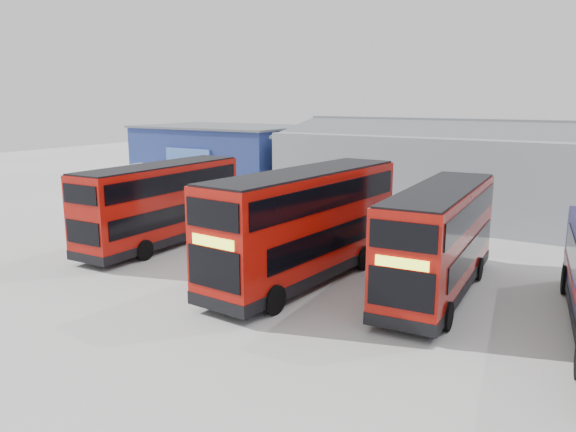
{
  "coord_description": "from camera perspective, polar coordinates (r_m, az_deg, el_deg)",
  "views": [
    {
      "loc": [
        12.62,
        -15.65,
        7.11
      ],
      "look_at": [
        0.01,
        4.63,
        2.1
      ],
      "focal_mm": 35.0,
      "sensor_mm": 36.0,
      "label": 1
    }
  ],
  "objects": [
    {
      "name": "ground_plane",
      "position": [
        21.32,
        -6.67,
        -7.71
      ],
      "size": [
        120.0,
        120.0,
        0.0
      ],
      "primitive_type": "plane",
      "color": "#A7A7A2",
      "rests_on": "ground"
    },
    {
      "name": "office_block",
      "position": [
        43.14,
        -6.47,
        5.74
      ],
      "size": [
        12.3,
        8.32,
        5.12
      ],
      "color": "navy",
      "rests_on": "ground"
    },
    {
      "name": "maintenance_shed",
      "position": [
        36.23,
        24.34,
        3.65
      ],
      "size": [
        30.5,
        12.0,
        5.89
      ],
      "color": "gray",
      "rests_on": "ground"
    },
    {
      "name": "double_decker_left",
      "position": [
        28.02,
        -12.74,
        1.05
      ],
      "size": [
        2.61,
        9.57,
        4.02
      ],
      "rotation": [
        0.0,
        0.0,
        3.17
      ],
      "color": "#A31009",
      "rests_on": "ground"
    },
    {
      "name": "double_decker_centre",
      "position": [
        21.97,
        1.72,
        -1.1
      ],
      "size": [
        3.24,
        10.55,
        4.4
      ],
      "rotation": [
        0.0,
        0.0,
        -0.07
      ],
      "color": "#A31009",
      "rests_on": "ground"
    },
    {
      "name": "double_decker_right",
      "position": [
        21.23,
        15.08,
        -2.53
      ],
      "size": [
        2.93,
        9.57,
        3.99
      ],
      "rotation": [
        0.0,
        0.0,
        0.07
      ],
      "color": "#A31009",
      "rests_on": "ground"
    },
    {
      "name": "panel_van",
      "position": [
        41.24,
        -15.29,
        3.4
      ],
      "size": [
        2.96,
        5.79,
        2.42
      ],
      "rotation": [
        0.0,
        0.0,
        0.13
      ],
      "color": "white",
      "rests_on": "ground"
    }
  ]
}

